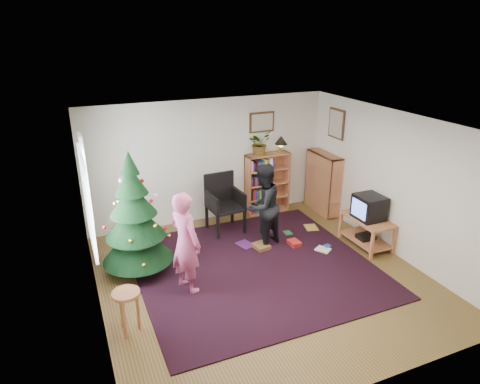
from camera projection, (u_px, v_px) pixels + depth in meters
name	position (u px, v px, depth m)	size (l,w,h in m)	color
floor	(262.00, 277.00, 6.94)	(5.00, 5.00, 0.00)	brown
ceiling	(265.00, 124.00, 6.03)	(5.00, 5.00, 0.00)	white
wall_back	(209.00, 161.00, 8.62)	(5.00, 0.02, 2.50)	silver
wall_front	(371.00, 295.00, 4.34)	(5.00, 0.02, 2.50)	silver
wall_left	(91.00, 235.00, 5.57)	(0.02, 5.00, 2.50)	silver
wall_right	(394.00, 184.00, 7.39)	(0.02, 5.00, 2.50)	silver
rug	(254.00, 267.00, 7.19)	(3.80, 3.60, 0.02)	black
window_pane	(87.00, 201.00, 6.00)	(0.04, 1.20, 1.40)	silver
curtain	(86.00, 185.00, 6.62)	(0.06, 0.35, 1.60)	white
picture_back	(262.00, 122.00, 8.77)	(0.55, 0.03, 0.42)	#4C3319
picture_right	(337.00, 124.00, 8.63)	(0.03, 0.50, 0.60)	#4C3319
christmas_tree	(135.00, 224.00, 6.79)	(1.14, 1.14, 2.06)	#3F2816
bookshelf_back	(267.00, 182.00, 9.15)	(0.95, 0.30, 1.30)	#C27045
bookshelf_right	(323.00, 182.00, 9.15)	(0.30, 0.95, 1.30)	#C27045
tv_stand	(367.00, 229.00, 7.81)	(0.54, 0.97, 0.55)	#C27045
crt_tv	(369.00, 207.00, 7.65)	(0.46, 0.50, 0.43)	black
armchair	(223.00, 200.00, 8.36)	(0.66, 0.66, 1.14)	black
stool	(127.00, 301.00, 5.53)	(0.37, 0.37, 0.61)	#C27045
person_standing	(185.00, 243.00, 6.32)	(0.59, 0.38, 1.61)	#BA4A75
person_by_chair	(263.00, 206.00, 7.65)	(0.76, 0.59, 1.57)	black
potted_plant	(259.00, 143.00, 8.75)	(0.46, 0.40, 0.51)	gray
table_lamp	(281.00, 141.00, 8.94)	(0.27, 0.27, 0.36)	#A57F33
floor_clutter	(293.00, 241.00, 7.99)	(1.70, 1.08, 0.08)	#A51E19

